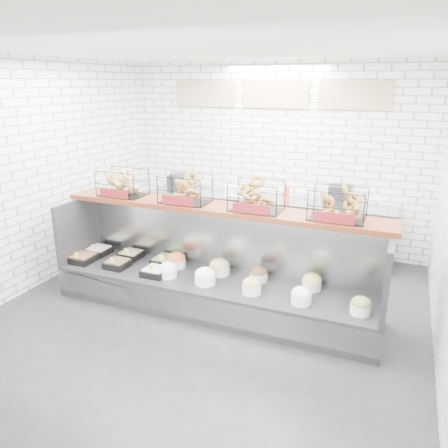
% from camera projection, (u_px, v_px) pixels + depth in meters
% --- Properties ---
extents(ground, '(5.50, 5.50, 0.00)m').
position_uv_depth(ground, '(203.00, 319.00, 5.17)').
color(ground, black).
rests_on(ground, ground).
extents(room_shell, '(5.02, 5.51, 3.01)m').
position_uv_depth(room_shell, '(222.00, 138.00, 5.06)').
color(room_shell, white).
rests_on(room_shell, ground).
extents(display_case, '(4.00, 0.90, 1.20)m').
position_uv_depth(display_case, '(213.00, 282.00, 5.37)').
color(display_case, black).
rests_on(display_case, ground).
extents(bagel_shelf, '(4.10, 0.50, 0.40)m').
position_uv_depth(bagel_shelf, '(220.00, 196.00, 5.19)').
color(bagel_shelf, '#451B0E').
rests_on(bagel_shelf, display_case).
extents(prep_counter, '(4.00, 0.60, 1.20)m').
position_uv_depth(prep_counter, '(265.00, 223.00, 7.16)').
color(prep_counter, '#93969B').
rests_on(prep_counter, ground).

